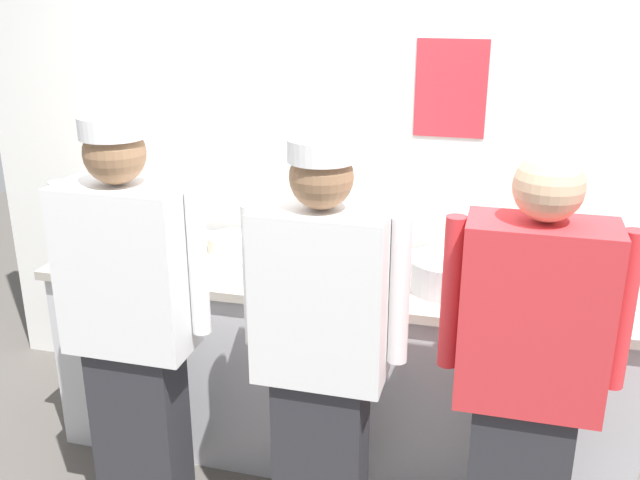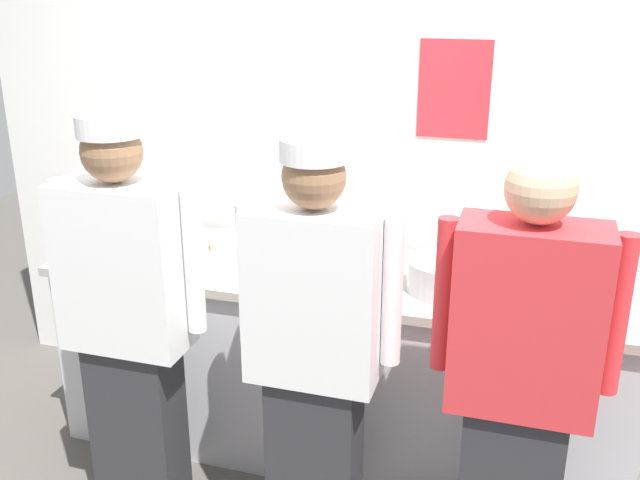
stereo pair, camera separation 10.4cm
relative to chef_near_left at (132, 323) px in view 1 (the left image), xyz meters
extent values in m
cube|color=white|center=(0.64, 1.19, 0.44)|extent=(4.10, 0.10, 2.69)
cube|color=#B72D38|center=(1.04, 1.14, 0.76)|extent=(0.32, 0.01, 0.44)
cube|color=silver|center=(0.64, 0.70, -0.47)|extent=(2.56, 0.67, 0.87)
cube|color=#A8A093|center=(0.64, 0.70, -0.01)|extent=(2.61, 0.73, 0.04)
cube|color=#2D2D33|center=(0.00, 0.00, -0.50)|extent=(0.34, 0.20, 0.81)
cube|color=white|center=(0.00, 0.00, 0.22)|extent=(0.47, 0.24, 0.64)
cylinder|color=white|center=(-0.27, 0.04, 0.25)|extent=(0.07, 0.07, 0.54)
cylinder|color=white|center=(0.27, 0.04, 0.25)|extent=(0.07, 0.07, 0.54)
sphere|color=#8C6647|center=(0.00, 0.00, 0.66)|extent=(0.22, 0.22, 0.22)
cylinder|color=white|center=(0.00, 0.00, 0.75)|extent=(0.23, 0.23, 0.08)
cube|color=#2D2D33|center=(0.74, 0.01, -0.51)|extent=(0.33, 0.20, 0.79)
cube|color=white|center=(0.74, 0.01, 0.19)|extent=(0.46, 0.24, 0.62)
cylinder|color=white|center=(0.48, 0.05, 0.23)|extent=(0.07, 0.07, 0.53)
cylinder|color=white|center=(1.00, 0.05, 0.23)|extent=(0.07, 0.07, 0.53)
sphere|color=#8C6647|center=(0.74, 0.01, 0.62)|extent=(0.21, 0.21, 0.21)
cylinder|color=white|center=(0.74, 0.01, 0.71)|extent=(0.22, 0.22, 0.07)
cube|color=red|center=(1.45, 0.01, 0.21)|extent=(0.47, 0.24, 0.63)
cylinder|color=red|center=(1.18, 0.05, 0.24)|extent=(0.07, 0.07, 0.54)
cylinder|color=red|center=(1.71, 0.05, 0.24)|extent=(0.07, 0.07, 0.54)
sphere|color=tan|center=(1.45, 0.01, 0.64)|extent=(0.22, 0.22, 0.22)
cylinder|color=white|center=(0.08, 0.82, 0.01)|extent=(0.23, 0.23, 0.01)
cylinder|color=white|center=(0.08, 0.82, 0.02)|extent=(0.23, 0.23, 0.01)
cylinder|color=white|center=(0.08, 0.82, 0.04)|extent=(0.23, 0.23, 0.01)
cylinder|color=white|center=(0.08, 0.82, 0.05)|extent=(0.23, 0.23, 0.01)
cylinder|color=white|center=(0.08, 0.82, 0.06)|extent=(0.23, 0.23, 0.01)
cylinder|color=white|center=(0.08, 0.82, 0.07)|extent=(0.23, 0.23, 0.01)
cylinder|color=white|center=(0.61, 0.78, 0.01)|extent=(0.23, 0.23, 0.01)
cylinder|color=white|center=(0.61, 0.78, 0.02)|extent=(0.23, 0.23, 0.01)
cylinder|color=white|center=(0.61, 0.78, 0.04)|extent=(0.23, 0.23, 0.01)
cylinder|color=white|center=(0.61, 0.78, 0.05)|extent=(0.23, 0.23, 0.01)
cylinder|color=white|center=(0.61, 0.78, 0.06)|extent=(0.23, 0.23, 0.01)
cylinder|color=white|center=(0.61, 0.78, 0.07)|extent=(0.23, 0.23, 0.01)
cylinder|color=white|center=(0.61, 0.78, 0.08)|extent=(0.23, 0.23, 0.01)
cylinder|color=#B7BABF|center=(1.12, 0.63, 0.07)|extent=(0.33, 0.33, 0.13)
cube|color=#B7BABF|center=(0.50, 0.70, 0.02)|extent=(0.58, 0.41, 0.02)
cylinder|color=orange|center=(-0.06, 0.67, 0.08)|extent=(0.06, 0.06, 0.14)
cone|color=orange|center=(-0.06, 0.67, 0.17)|extent=(0.05, 0.05, 0.04)
cylinder|color=white|center=(1.75, 0.58, 0.03)|extent=(0.10, 0.10, 0.04)
cylinder|color=red|center=(1.75, 0.58, 0.04)|extent=(0.08, 0.08, 0.01)
cylinder|color=white|center=(1.68, 0.75, 0.03)|extent=(0.11, 0.11, 0.04)
cylinder|color=gold|center=(1.68, 0.75, 0.04)|extent=(0.09, 0.09, 0.01)
cylinder|color=white|center=(0.80, 0.91, 0.03)|extent=(0.08, 0.08, 0.05)
cylinder|color=#5B932D|center=(0.80, 0.91, 0.05)|extent=(0.07, 0.07, 0.01)
cylinder|color=white|center=(-0.04, 0.51, 0.03)|extent=(0.10, 0.10, 0.04)
cylinder|color=red|center=(-0.04, 0.51, 0.04)|extent=(0.08, 0.08, 0.01)
cylinder|color=white|center=(-0.16, 0.63, 0.06)|extent=(0.09, 0.09, 0.10)
cube|color=#B7BABF|center=(1.42, 0.81, 0.01)|extent=(0.19, 0.03, 0.01)
cube|color=black|center=(1.29, 0.81, 0.01)|extent=(0.09, 0.03, 0.02)
camera|label=1|loc=(1.32, -2.18, 1.22)|focal=40.31mm
camera|label=2|loc=(1.42, -2.15, 1.22)|focal=40.31mm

